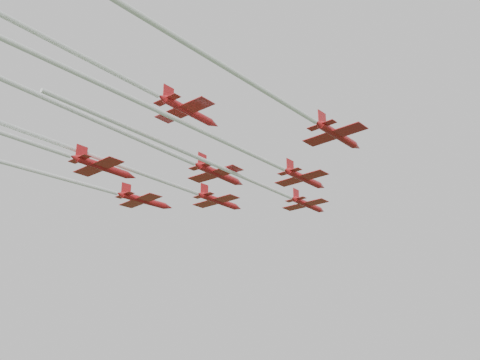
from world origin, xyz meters
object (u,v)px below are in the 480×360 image
Objects in this scene: jet_row4_left at (38,145)px; jet_row4_right at (106,68)px; jet_row3_right at (238,75)px; jet_lead at (256,183)px; jet_row2_right at (227,143)px; jet_row2_left at (150,176)px; jet_row3_mid at (156,147)px; jet_row3_left at (56,177)px.

jet_row4_left is 0.92× the size of jet_row4_right.
jet_row3_right is 1.37× the size of jet_row4_left.
jet_row4_right is (5.90, -35.41, 2.12)m from jet_lead.
jet_row2_right is (6.99, -15.53, -0.32)m from jet_lead.
jet_row4_left is (-20.79, -15.88, 0.03)m from jet_row2_right.
jet_row2_left is at bearing -140.32° from jet_lead.
jet_row3_mid reaches higher than jet_row4_left.
jet_row2_right reaches higher than jet_row3_right.
jet_row4_left is at bearing 168.82° from jet_row4_right.
jet_row4_right is (-1.09, -19.88, 2.45)m from jet_row2_right.
jet_row2_right is (20.75, -4.40, -1.45)m from jet_row2_left.
jet_row4_right reaches higher than jet_row3_mid.
jet_row2_left is 31.26m from jet_row4_right.
jet_lead is 19.70m from jet_row3_mid.
jet_row3_left is 1.15× the size of jet_row3_mid.
jet_row3_mid is at bearing 49.92° from jet_row4_left.
jet_row4_left reaches higher than jet_row2_right.
jet_row3_mid is (10.65, -8.32, -0.51)m from jet_row2_left.
jet_row3_right is at bearing -3.37° from jet_row3_left.
jet_row3_mid is at bearing 159.53° from jet_row3_right.
jet_row2_right is 10.87m from jet_row3_mid.
jet_row2_right is at bearing -11.17° from jet_row2_left.
jet_row4_left is at bearing -173.92° from jet_row3_right.
jet_row3_mid is 1.07× the size of jet_row4_right.
jet_row3_left is 44.29m from jet_row3_right.
jet_row3_mid is 1.17× the size of jet_row4_left.
jet_row3_right is (33.77, -17.96, -2.32)m from jet_row2_left.
jet_row3_mid reaches higher than jet_lead.
jet_row4_right reaches higher than jet_row2_right.
jet_row4_right is (9.01, -15.96, 1.51)m from jet_row3_mid.
jet_row3_mid is 16.07m from jet_row4_left.
jet_lead is at bearing 39.77° from jet_row2_left.
jet_row3_left is 0.98× the size of jet_row3_right.
jet_row4_left is (-33.81, -2.32, 0.89)m from jet_row3_right.
jet_row4_right is at bearing -153.71° from jet_row3_right.
jet_row4_left is (-10.69, -11.96, -0.91)m from jet_row3_mid.
jet_row4_right reaches higher than jet_row4_left.
jet_row4_right is at bearing -9.76° from jet_row4_left.
jet_row3_right is at bearing -54.75° from jet_lead.
jet_row4_right is (19.70, -4.00, 2.42)m from jet_row4_left.
jet_row3_left is (-23.73, -22.23, 0.19)m from jet_lead.
jet_row2_left is at bearing 154.15° from jet_row3_right.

